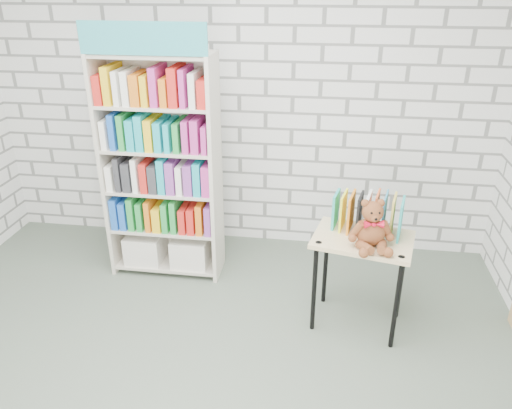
# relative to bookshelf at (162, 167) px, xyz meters

# --- Properties ---
(ground) EXTENTS (4.50, 4.50, 0.00)m
(ground) POSITION_rel_bookshelf_xyz_m (0.52, -1.36, -0.94)
(ground) COLOR #505D4E
(ground) RESTS_ON ground
(room_shell) EXTENTS (4.52, 4.02, 2.81)m
(room_shell) POSITION_rel_bookshelf_xyz_m (0.52, -1.36, 0.84)
(room_shell) COLOR silver
(room_shell) RESTS_ON ground
(bookshelf) EXTENTS (0.92, 0.36, 2.07)m
(bookshelf) POSITION_rel_bookshelf_xyz_m (0.00, 0.00, 0.00)
(bookshelf) COLOR beige
(bookshelf) RESTS_ON ground
(display_table) EXTENTS (0.75, 0.59, 0.72)m
(display_table) POSITION_rel_bookshelf_xyz_m (1.59, -0.54, -0.33)
(display_table) COLOR #D5B880
(display_table) RESTS_ON ground
(table_books) EXTENTS (0.50, 0.30, 0.28)m
(table_books) POSITION_rel_bookshelf_xyz_m (1.61, -0.43, -0.09)
(table_books) COLOR teal
(table_books) RESTS_ON display_table
(teddy_bear) EXTENTS (0.30, 0.29, 0.33)m
(teddy_bear) POSITION_rel_bookshelf_xyz_m (1.63, -0.65, -0.09)
(teddy_bear) COLOR brown
(teddy_bear) RESTS_ON display_table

